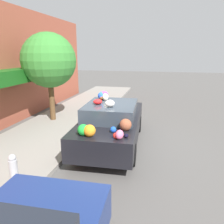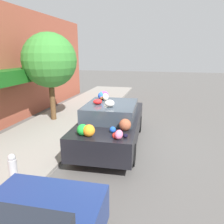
{
  "view_description": "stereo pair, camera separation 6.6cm",
  "coord_description": "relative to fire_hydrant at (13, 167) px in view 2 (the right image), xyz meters",
  "views": [
    {
      "loc": [
        -6.98,
        -1.6,
        3.14
      ],
      "look_at": [
        0.0,
        0.02,
        1.16
      ],
      "focal_mm": 35.0,
      "sensor_mm": 36.0,
      "label": 1
    },
    {
      "loc": [
        -6.97,
        -1.66,
        3.14
      ],
      "look_at": [
        0.0,
        0.02,
        1.16
      ],
      "focal_mm": 35.0,
      "sensor_mm": 36.0,
      "label": 2
    }
  ],
  "objects": [
    {
      "name": "street_tree",
      "position": [
        4.8,
        1.49,
        2.31
      ],
      "size": [
        2.36,
        2.36,
        3.85
      ],
      "color": "brown",
      "rests_on": "sidewalk_curb"
    },
    {
      "name": "ground_plane",
      "position": [
        2.97,
        -1.75,
        -0.46
      ],
      "size": [
        60.0,
        60.0,
        0.0
      ],
      "primitive_type": "plane",
      "color": "#565451"
    },
    {
      "name": "sidewalk_curb",
      "position": [
        2.97,
        0.95,
        -0.4
      ],
      "size": [
        24.0,
        3.2,
        0.11
      ],
      "color": "gray",
      "rests_on": "ground"
    },
    {
      "name": "fire_hydrant",
      "position": [
        0.0,
        0.0,
        0.0
      ],
      "size": [
        0.2,
        0.2,
        0.7
      ],
      "color": "#B2B2B7",
      "rests_on": "sidewalk_curb"
    },
    {
      "name": "art_car",
      "position": [
        2.91,
        -1.73,
        0.33
      ],
      "size": [
        4.58,
        2.05,
        1.79
      ],
      "rotation": [
        0.0,
        0.0,
        0.05
      ],
      "color": "black",
      "rests_on": "ground"
    }
  ]
}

